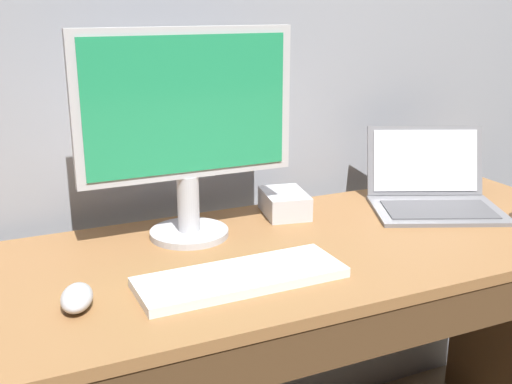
# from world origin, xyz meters

# --- Properties ---
(desk) EXTENTS (1.68, 0.62, 0.74)m
(desk) POSITION_xyz_m (0.00, -0.02, 0.51)
(desk) COLOR olive
(desk) RESTS_ON ground
(laptop_space_gray) EXTENTS (0.41, 0.40, 0.20)m
(laptop_space_gray) POSITION_xyz_m (0.50, 0.11, 0.79)
(laptop_space_gray) COLOR slate
(laptop_space_gray) RESTS_ON desk
(external_monitor) EXTENTS (0.50, 0.18, 0.48)m
(external_monitor) POSITION_xyz_m (-0.17, 0.15, 1.01)
(external_monitor) COLOR #B7B7BC
(external_monitor) RESTS_ON desk
(wired_keyboard) EXTENTS (0.42, 0.15, 0.02)m
(wired_keyboard) POSITION_xyz_m (-0.16, -0.12, 0.75)
(wired_keyboard) COLOR white
(wired_keyboard) RESTS_ON desk
(computer_mouse) EXTENTS (0.08, 0.11, 0.04)m
(computer_mouse) POSITION_xyz_m (-0.47, -0.10, 0.76)
(computer_mouse) COLOR #B7B7BC
(computer_mouse) RESTS_ON desk
(external_drive_box) EXTENTS (0.13, 0.17, 0.06)m
(external_drive_box) POSITION_xyz_m (0.11, 0.21, 0.77)
(external_drive_box) COLOR silver
(external_drive_box) RESTS_ON desk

